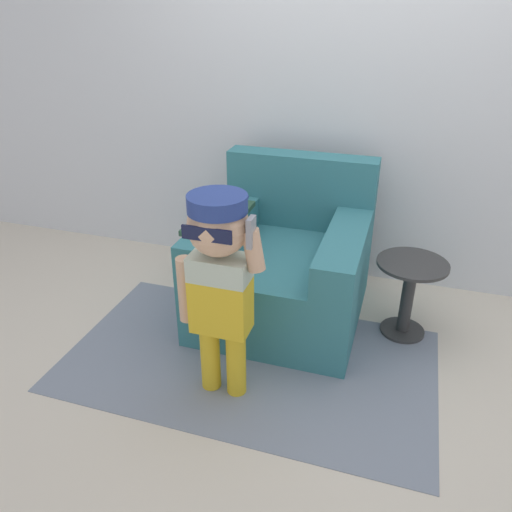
{
  "coord_description": "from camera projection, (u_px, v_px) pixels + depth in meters",
  "views": [
    {
      "loc": [
        0.39,
        -2.51,
        1.75
      ],
      "look_at": [
        -0.3,
        -0.35,
        0.58
      ],
      "focal_mm": 35.0,
      "sensor_mm": 36.0,
      "label": 1
    }
  ],
  "objects": [
    {
      "name": "armchair",
      "position": [
        284.0,
        265.0,
        3.01
      ],
      "size": [
        0.96,
        0.99,
        0.9
      ],
      "color": "teal",
      "rests_on": "ground_plane"
    },
    {
      "name": "ground_plane",
      "position": [
        320.0,
        322.0,
        3.03
      ],
      "size": [
        10.0,
        10.0,
        0.0
      ],
      "primitive_type": "plane",
      "color": "beige"
    },
    {
      "name": "rug",
      "position": [
        249.0,
        360.0,
        2.71
      ],
      "size": [
        1.96,
        1.14,
        0.01
      ],
      "color": "gray",
      "rests_on": "ground_plane"
    },
    {
      "name": "person_child",
      "position": [
        219.0,
        268.0,
        2.21
      ],
      "size": [
        0.42,
        0.32,
        1.03
      ],
      "color": "gold",
      "rests_on": "ground_plane"
    },
    {
      "name": "side_table",
      "position": [
        408.0,
        291.0,
        2.82
      ],
      "size": [
        0.39,
        0.39,
        0.47
      ],
      "color": "#333333",
      "rests_on": "ground_plane"
    },
    {
      "name": "wall_back",
      "position": [
        355.0,
        82.0,
        3.03
      ],
      "size": [
        10.0,
        0.05,
        2.6
      ],
      "color": "silver",
      "rests_on": "ground_plane"
    }
  ]
}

